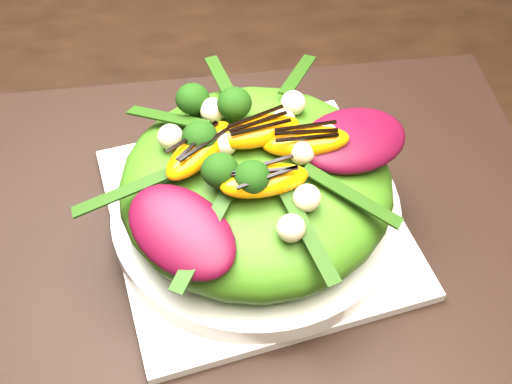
{
  "coord_description": "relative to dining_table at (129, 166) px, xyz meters",
  "views": [
    {
      "loc": [
        0.1,
        -0.45,
        1.21
      ],
      "look_at": [
        0.12,
        -0.09,
        0.8
      ],
      "focal_mm": 48.0,
      "sensor_mm": 36.0,
      "label": 1
    }
  ],
  "objects": [
    {
      "name": "salad_bowl",
      "position": [
        0.12,
        -0.09,
        0.04
      ],
      "size": [
        0.3,
        0.3,
        0.02
      ],
      "primitive_type": "cylinder",
      "rotation": [
        0.0,
        0.0,
        -0.35
      ],
      "color": "white",
      "rests_on": "plate_base"
    },
    {
      "name": "macadamia_nut",
      "position": [
        0.14,
        -0.13,
        0.12
      ],
      "size": [
        0.02,
        0.02,
        0.02
      ],
      "primitive_type": "sphere",
      "rotation": [
        0.0,
        0.0,
        0.06
      ],
      "color": "#C3B489",
      "rests_on": "lettuce_mound"
    },
    {
      "name": "broccoli_floret",
      "position": [
        0.07,
        -0.05,
        0.13
      ],
      "size": [
        0.04,
        0.04,
        0.04
      ],
      "primitive_type": "sphere",
      "rotation": [
        0.0,
        0.0,
        -0.1
      ],
      "color": "black",
      "rests_on": "lettuce_mound"
    },
    {
      "name": "placemat",
      "position": [
        0.12,
        -0.09,
        0.02
      ],
      "size": [
        0.55,
        0.43,
        0.0
      ],
      "primitive_type": "cube",
      "rotation": [
        0.0,
        0.0,
        0.08
      ],
      "color": "black",
      "rests_on": "dining_table"
    },
    {
      "name": "lettuce_mound",
      "position": [
        0.12,
        -0.09,
        0.08
      ],
      "size": [
        0.22,
        0.22,
        0.07
      ],
      "primitive_type": "ellipsoid",
      "rotation": [
        0.0,
        0.0,
        -0.02
      ],
      "color": "#3C6C14",
      "rests_on": "salad_bowl"
    },
    {
      "name": "dining_table",
      "position": [
        0.0,
        0.0,
        0.0
      ],
      "size": [
        1.6,
        0.9,
        0.75
      ],
      "primitive_type": "cube",
      "color": "black",
      "rests_on": "floor"
    },
    {
      "name": "plate_base",
      "position": [
        0.12,
        -0.09,
        0.03
      ],
      "size": [
        0.28,
        0.28,
        0.01
      ],
      "primitive_type": "cube",
      "rotation": [
        0.0,
        0.0,
        0.25
      ],
      "color": "silver",
      "rests_on": "placemat"
    },
    {
      "name": "orange_segment",
      "position": [
        0.11,
        -0.08,
        0.12
      ],
      "size": [
        0.07,
        0.03,
        0.02
      ],
      "primitive_type": "ellipsoid",
      "rotation": [
        0.0,
        0.0,
        0.01
      ],
      "color": "#D96A03",
      "rests_on": "lettuce_mound"
    },
    {
      "name": "balsamic_drizzle",
      "position": [
        0.11,
        -0.08,
        0.13
      ],
      "size": [
        0.05,
        0.0,
        0.0
      ],
      "primitive_type": "cube",
      "rotation": [
        0.0,
        0.0,
        0.01
      ],
      "color": "black",
      "rests_on": "orange_segment"
    },
    {
      "name": "radicchio_leaf",
      "position": [
        0.19,
        -0.09,
        0.11
      ],
      "size": [
        0.11,
        0.09,
        0.02
      ],
      "primitive_type": "ellipsoid",
      "rotation": [
        0.0,
        0.0,
        0.42
      ],
      "color": "#440719",
      "rests_on": "lettuce_mound"
    }
  ]
}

